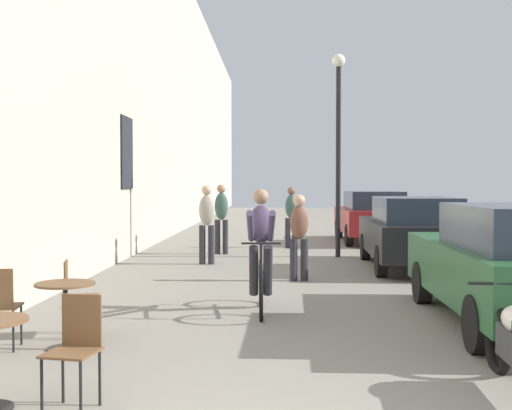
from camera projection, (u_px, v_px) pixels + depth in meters
building_facade_left at (136, 66)px, 17.31m from camera, size 0.54×68.00×9.93m
cafe_chair_near_toward_street at (76, 343)px, 5.07m from camera, size 0.44×0.44×0.89m
cafe_table_mid at (65, 301)px, 6.86m from camera, size 0.64×0.64×0.72m
cafe_chair_mid_toward_street at (75, 292)px, 7.44m from camera, size 0.46×0.46×0.89m
cyclist_on_bicycle at (261, 253)px, 8.98m from camera, size 0.52×1.76×1.74m
pedestrian_near at (299, 232)px, 11.68m from camera, size 0.37×0.28×1.59m
pedestrian_mid at (207, 220)px, 14.11m from camera, size 0.35×0.26×1.75m
pedestrian_far at (221, 215)px, 16.15m from camera, size 0.34×0.24×1.76m
pedestrian_furthest at (291, 214)px, 17.73m from camera, size 0.35×0.26×1.69m
street_lamp at (338, 129)px, 15.41m from camera, size 0.32×0.32×4.90m
parked_car_second at (412, 232)px, 13.36m from camera, size 1.91×4.29×1.51m
parked_car_third at (371, 216)px, 19.41m from camera, size 1.86×4.37×1.55m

